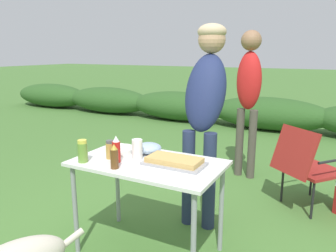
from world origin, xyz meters
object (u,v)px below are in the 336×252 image
(plate_stack, at_px, (120,150))
(camp_chair_green_behind_table, at_px, (306,164))
(spice_jar, at_px, (110,150))
(relish_jar, at_px, (83,151))
(standing_person_in_red_jacket, at_px, (205,99))
(folding_table, at_px, (148,171))
(ketchup_bottle, at_px, (116,150))
(food_tray, at_px, (174,161))
(beer_bottle, at_px, (114,157))
(paper_cup_stack, at_px, (137,149))
(mixing_bowl, at_px, (149,148))
(standing_person_in_navy_coat, at_px, (249,88))

(plate_stack, bearing_deg, camp_chair_green_behind_table, 43.46)
(spice_jar, distance_m, relish_jar, 0.20)
(plate_stack, distance_m, standing_person_in_red_jacket, 0.86)
(folding_table, bearing_deg, ketchup_bottle, -149.39)
(food_tray, height_order, beer_bottle, beer_bottle)
(paper_cup_stack, distance_m, standing_person_in_red_jacket, 0.79)
(spice_jar, distance_m, beer_bottle, 0.23)
(plate_stack, bearing_deg, spice_jar, -81.18)
(relish_jar, bearing_deg, folding_table, 28.41)
(food_tray, height_order, paper_cup_stack, paper_cup_stack)
(ketchup_bottle, height_order, relish_jar, ketchup_bottle)
(spice_jar, bearing_deg, beer_bottle, -44.73)
(plate_stack, height_order, mixing_bowl, mixing_bowl)
(food_tray, distance_m, camp_chair_green_behind_table, 1.56)
(plate_stack, distance_m, camp_chair_green_behind_table, 1.83)
(paper_cup_stack, relative_size, relish_jar, 0.90)
(food_tray, xyz_separation_m, beer_bottle, (-0.34, -0.25, 0.06))
(paper_cup_stack, xyz_separation_m, camp_chair_green_behind_table, (1.09, 1.32, -0.35))
(food_tray, height_order, relish_jar, relish_jar)
(food_tray, xyz_separation_m, ketchup_bottle, (-0.40, -0.14, 0.07))
(paper_cup_stack, bearing_deg, food_tray, 1.31)
(relish_jar, height_order, standing_person_in_navy_coat, standing_person_in_navy_coat)
(plate_stack, relative_size, mixing_bowl, 1.13)
(beer_bottle, relative_size, camp_chair_green_behind_table, 0.21)
(plate_stack, bearing_deg, ketchup_bottle, -60.40)
(relish_jar, xyz_separation_m, standing_person_in_red_jacket, (0.60, 0.91, 0.31))
(standing_person_in_navy_coat, relative_size, camp_chair_green_behind_table, 2.14)
(spice_jar, height_order, camp_chair_green_behind_table, spice_jar)
(food_tray, xyz_separation_m, plate_stack, (-0.52, 0.07, -0.01))
(ketchup_bottle, relative_size, spice_jar, 1.41)
(spice_jar, bearing_deg, standing_person_in_navy_coat, 75.00)
(paper_cup_stack, height_order, beer_bottle, beer_bottle)
(food_tray, distance_m, paper_cup_stack, 0.31)
(camp_chair_green_behind_table, bearing_deg, ketchup_bottle, -89.77)
(plate_stack, distance_m, spice_jar, 0.18)
(paper_cup_stack, relative_size, standing_person_in_navy_coat, 0.09)
(plate_stack, distance_m, relish_jar, 0.34)
(plate_stack, xyz_separation_m, camp_chair_green_behind_table, (1.31, 1.24, -0.29))
(paper_cup_stack, relative_size, camp_chair_green_behind_table, 0.18)
(beer_bottle, bearing_deg, food_tray, 36.93)
(ketchup_bottle, relative_size, camp_chair_green_behind_table, 0.24)
(plate_stack, relative_size, standing_person_in_navy_coat, 0.13)
(mixing_bowl, relative_size, beer_bottle, 1.18)
(food_tray, bearing_deg, paper_cup_stack, -178.69)
(folding_table, relative_size, camp_chair_green_behind_table, 1.32)
(food_tray, relative_size, camp_chair_green_behind_table, 0.53)
(beer_bottle, bearing_deg, spice_jar, 135.27)
(beer_bottle, bearing_deg, plate_stack, 119.82)
(mixing_bowl, bearing_deg, standing_person_in_navy_coat, 78.76)
(paper_cup_stack, xyz_separation_m, ketchup_bottle, (-0.09, -0.13, 0.02))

